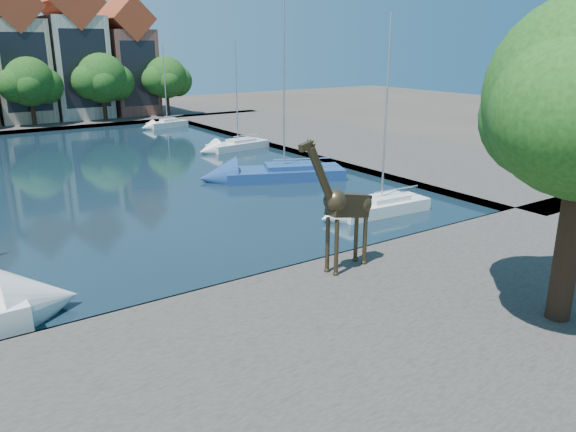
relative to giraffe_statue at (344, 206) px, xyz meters
The scene contains 16 objects.
ground 5.45m from the giraffe_statue, 159.31° to the left, with size 160.00×160.00×0.00m, color #38332B.
water_basin 26.07m from the giraffe_statue, 99.11° to the left, with size 38.00×50.00×0.08m, color black.
near_quay 7.45m from the giraffe_statue, 126.93° to the right, with size 50.00×14.00×0.50m, color #443F3A.
far_quay 57.77m from the giraffe_statue, 94.07° to the left, with size 60.00×16.00×0.50m, color #443F3A.
right_quay 33.14m from the giraffe_statue, 50.71° to the left, with size 14.00×52.00×0.50m, color #443F3A.
townhouse_east_inner 57.75m from the giraffe_statue, 92.09° to the left, with size 5.94×9.18×15.79m.
townhouse_east_mid 57.91m from the giraffe_statue, 85.63° to the left, with size 6.43×9.18×16.65m.
townhouse_east_end 58.69m from the giraffe_statue, 79.27° to the left, with size 5.44×9.18×14.43m.
far_tree_mid_east 52.11m from the giraffe_statue, 92.20° to the left, with size 7.02×5.40×7.52m.
far_tree_east 52.43m from the giraffe_statue, 83.42° to the left, with size 7.54×5.80×7.84m.
far_tree_far_east 53.92m from the giraffe_statue, 74.95° to the left, with size 6.76×5.20×7.36m.
giraffe_statue is the anchor object (origin of this frame).
sailboat_right_a 10.31m from the giraffe_statue, 37.55° to the left, with size 5.87×2.41×10.94m.
sailboat_right_b 18.19m from the giraffe_statue, 63.97° to the left, with size 8.92×6.01×12.22m.
sailboat_right_c 30.51m from the giraffe_statue, 68.98° to the left, with size 6.01×2.76×9.58m.
sailboat_right_d 46.46m from the giraffe_statue, 76.41° to the left, with size 4.88×2.44×8.98m.
Camera 1 is at (-9.83, -18.19, 9.52)m, focal length 35.00 mm.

